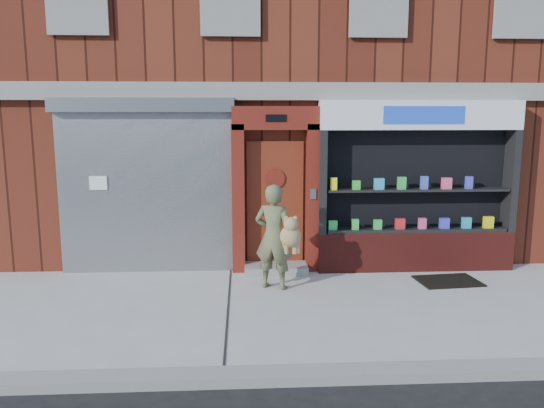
{
  "coord_description": "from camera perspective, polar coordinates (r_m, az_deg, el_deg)",
  "views": [
    {
      "loc": [
        -1.32,
        -7.3,
        2.77
      ],
      "look_at": [
        -0.86,
        1.0,
        1.35
      ],
      "focal_mm": 35.0,
      "sensor_mm": 36.0,
      "label": 1
    }
  ],
  "objects": [
    {
      "name": "pharmacy_bay",
      "position": [
        9.72,
        15.25,
        1.06
      ],
      "size": [
        3.5,
        0.41,
        3.0
      ],
      "color": "maroon",
      "rests_on": "ground"
    },
    {
      "name": "building",
      "position": [
        13.42,
        2.54,
        14.92
      ],
      "size": [
        12.0,
        8.16,
        8.0
      ],
      "color": "#4E1C11",
      "rests_on": "ground"
    },
    {
      "name": "curb",
      "position": [
        5.97,
        10.46,
        -17.51
      ],
      "size": [
        60.0,
        0.3,
        0.12
      ],
      "primitive_type": "cube",
      "color": "gray",
      "rests_on": "ground"
    },
    {
      "name": "woman",
      "position": [
        8.42,
        0.4,
        -3.5
      ],
      "size": [
        0.79,
        0.59,
        1.69
      ],
      "color": "brown",
      "rests_on": "ground"
    },
    {
      "name": "ground",
      "position": [
        7.92,
        6.74,
        -10.87
      ],
      "size": [
        80.0,
        80.0,
        0.0
      ],
      "primitive_type": "plane",
      "color": "#9E9E99",
      "rests_on": "ground"
    },
    {
      "name": "doormat",
      "position": [
        9.42,
        18.39,
        -7.86
      ],
      "size": [
        1.07,
        0.8,
        0.03
      ],
      "primitive_type": "cube",
      "rotation": [
        0.0,
        0.0,
        0.09
      ],
      "color": "black",
      "rests_on": "ground"
    },
    {
      "name": "shutter_bay",
      "position": [
        9.44,
        -13.45,
        3.01
      ],
      "size": [
        3.1,
        0.3,
        3.04
      ],
      "color": "gray",
      "rests_on": "ground"
    },
    {
      "name": "red_door_bay",
      "position": [
        9.27,
        0.37,
        1.53
      ],
      "size": [
        1.52,
        0.58,
        2.9
      ],
      "color": "#611810",
      "rests_on": "ground"
    }
  ]
}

